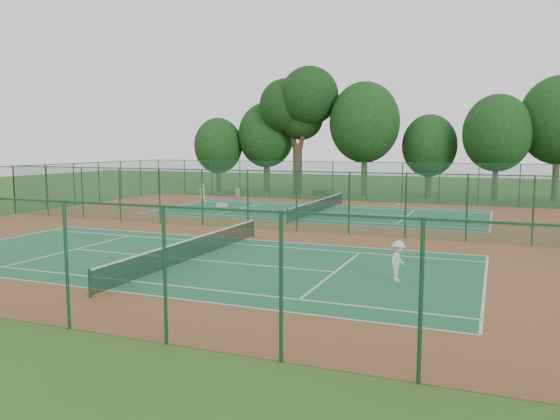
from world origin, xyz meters
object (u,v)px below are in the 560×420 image
object	(u,v)px
kit_bag	(222,205)
big_tree	(299,105)
bench	(321,195)
trash_bin	(238,193)
player_far	(202,194)
player_near	(398,261)

from	to	relation	value
kit_bag	big_tree	distance (m)	16.58
bench	trash_bin	bearing A→B (deg)	158.18
bench	player_far	bearing A→B (deg)	-161.01
player_near	bench	size ratio (longest dim) A/B	0.93
player_near	player_far	bearing A→B (deg)	55.01
kit_bag	bench	bearing A→B (deg)	47.27
trash_bin	kit_bag	size ratio (longest dim) A/B	1.06
player_near	bench	xyz separation A→B (m)	(-11.27, 26.56, -0.26)
player_far	bench	bearing A→B (deg)	150.24
bench	big_tree	bearing A→B (deg)	104.01
player_far	trash_bin	bearing A→B (deg)	-157.83
player_near	player_far	world-z (taller)	player_far
big_tree	player_far	bearing A→B (deg)	-106.27
player_far	kit_bag	distance (m)	2.53
trash_bin	bench	bearing A→B (deg)	-1.72
trash_bin	big_tree	xyz separation A→B (m)	(3.94, 6.19, 8.55)
trash_bin	kit_bag	bearing A→B (deg)	-72.85
player_near	trash_bin	bearing A→B (deg)	46.81
player_near	bench	distance (m)	28.85
trash_bin	player_far	bearing A→B (deg)	-88.98
player_far	big_tree	bearing A→B (deg)	-175.12
player_far	bench	distance (m)	10.55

